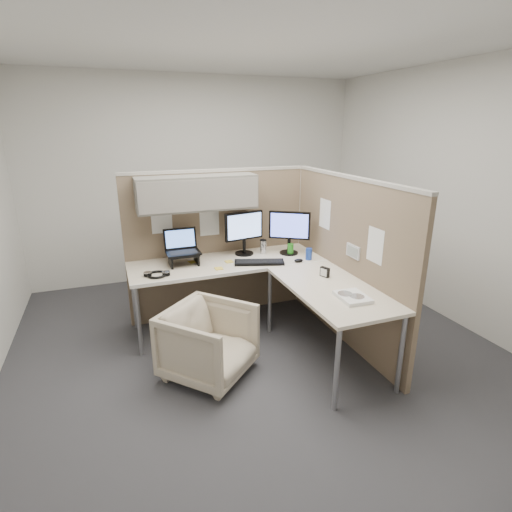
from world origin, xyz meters
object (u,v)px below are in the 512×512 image
object	(u,v)px
office_chair	(209,339)
monitor_left	(244,230)
keyboard	(259,262)
desk	(263,276)

from	to	relation	value
office_chair	monitor_left	xyz separation A→B (m)	(0.66, 0.97, 0.67)
keyboard	desk	bearing A→B (deg)	-84.39
keyboard	monitor_left	bearing A→B (deg)	114.89
desk	keyboard	xyz separation A→B (m)	(0.05, 0.23, 0.05)
desk	keyboard	distance (m)	0.24
desk	keyboard	world-z (taller)	keyboard
monitor_left	keyboard	distance (m)	0.44
desk	monitor_left	world-z (taller)	monitor_left
desk	office_chair	xyz separation A→B (m)	(-0.65, -0.40, -0.35)
desk	keyboard	bearing A→B (deg)	77.70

